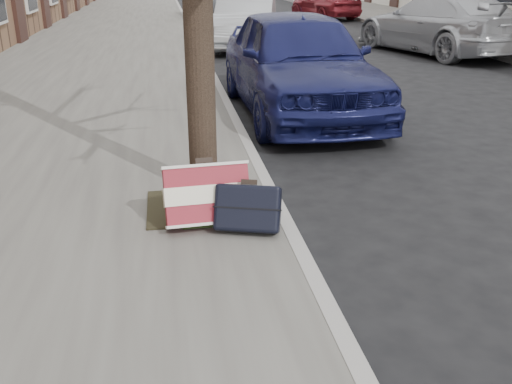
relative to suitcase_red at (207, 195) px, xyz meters
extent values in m
plane|color=black|center=(1.92, -0.82, -0.39)|extent=(120.00, 120.00, 0.00)
cube|color=slate|center=(-1.78, 14.18, -0.33)|extent=(5.00, 70.00, 0.12)
cube|color=slate|center=(9.72, 14.18, -0.33)|extent=(4.00, 70.00, 0.12)
cube|color=black|center=(-0.08, 0.38, -0.26)|extent=(0.85, 0.85, 0.02)
cube|color=maroon|center=(0.00, 0.00, 0.00)|extent=(0.72, 0.43, 0.53)
cube|color=black|center=(0.32, -0.17, -0.06)|extent=(0.60, 0.45, 0.42)
imported|color=#141748|center=(1.72, 4.17, 0.40)|extent=(1.96, 4.66, 1.58)
imported|color=#ABAFB4|center=(1.98, 11.68, 0.32)|extent=(2.42, 4.54, 1.42)
imported|color=#37383C|center=(2.01, 20.50, 0.29)|extent=(2.53, 4.99, 1.35)
imported|color=#9FA1A6|center=(6.70, 9.83, 0.35)|extent=(3.24, 5.43, 1.48)
imported|color=maroon|center=(6.63, 20.41, 0.27)|extent=(2.48, 4.15, 1.32)
camera|label=1|loc=(-0.28, -4.36, 1.76)|focal=40.00mm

